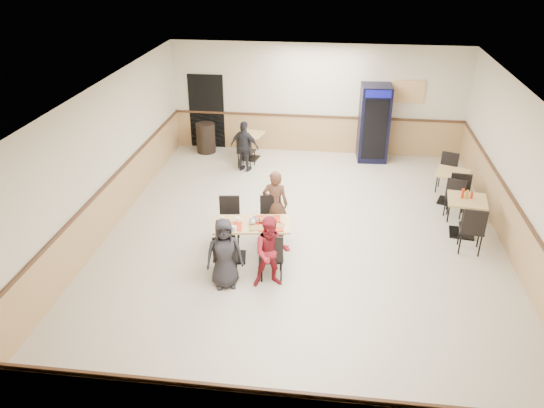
# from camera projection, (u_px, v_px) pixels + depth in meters

# --- Properties ---
(ground) EXTENTS (10.00, 10.00, 0.00)m
(ground) POSITION_uv_depth(u_px,v_px,m) (302.00, 241.00, 10.69)
(ground) COLOR beige
(ground) RESTS_ON ground
(room_shell) EXTENTS (10.00, 10.00, 10.00)m
(room_shell) POSITION_uv_depth(u_px,v_px,m) (386.00, 169.00, 12.48)
(room_shell) COLOR silver
(room_shell) RESTS_ON ground
(main_table) EXTENTS (1.50, 0.90, 0.76)m
(main_table) POSITION_uv_depth(u_px,v_px,m) (252.00, 235.00, 9.89)
(main_table) COLOR black
(main_table) RESTS_ON ground
(main_chairs) EXTENTS (1.47, 1.81, 0.96)m
(main_chairs) POSITION_uv_depth(u_px,v_px,m) (249.00, 236.00, 9.90)
(main_chairs) COLOR black
(main_chairs) RESTS_ON ground
(diner_woman_left) EXTENTS (0.73, 0.58, 1.30)m
(diner_woman_left) POSITION_uv_depth(u_px,v_px,m) (224.00, 253.00, 9.05)
(diner_woman_left) COLOR black
(diner_woman_left) RESTS_ON ground
(diner_woman_right) EXTENTS (0.74, 0.63, 1.33)m
(diner_woman_right) POSITION_uv_depth(u_px,v_px,m) (271.00, 252.00, 9.06)
(diner_woman_right) COLOR maroon
(diner_woman_right) RESTS_ON ground
(diner_man_opposite) EXTENTS (0.53, 0.36, 1.43)m
(diner_man_opposite) POSITION_uv_depth(u_px,v_px,m) (275.00, 204.00, 10.56)
(diner_man_opposite) COLOR brown
(diner_man_opposite) RESTS_ON ground
(lone_diner) EXTENTS (0.84, 0.53, 1.33)m
(lone_diner) POSITION_uv_depth(u_px,v_px,m) (245.00, 146.00, 13.56)
(lone_diner) COLOR black
(lone_diner) RESTS_ON ground
(tabletop_clutter) EXTENTS (1.25, 0.73, 0.12)m
(tabletop_clutter) POSITION_uv_depth(u_px,v_px,m) (252.00, 224.00, 9.71)
(tabletop_clutter) COLOR red
(tabletop_clutter) RESTS_ON main_table
(side_table_near) EXTENTS (0.84, 0.84, 0.80)m
(side_table_near) POSITION_uv_depth(u_px,v_px,m) (465.00, 211.00, 10.69)
(side_table_near) COLOR black
(side_table_near) RESTS_ON ground
(side_table_near_chair_south) EXTENTS (0.53, 0.53, 1.01)m
(side_table_near_chair_south) POSITION_uv_depth(u_px,v_px,m) (472.00, 228.00, 10.13)
(side_table_near_chair_south) COLOR black
(side_table_near_chair_south) RESTS_ON ground
(side_table_near_chair_north) EXTENTS (0.53, 0.53, 1.01)m
(side_table_near_chair_north) POSITION_uv_depth(u_px,v_px,m) (459.00, 198.00, 11.26)
(side_table_near_chair_north) COLOR black
(side_table_near_chair_north) RESTS_ON ground
(side_table_far) EXTENTS (0.89, 0.89, 0.75)m
(side_table_far) POSITION_uv_depth(u_px,v_px,m) (451.00, 182.00, 12.00)
(side_table_far) COLOR black
(side_table_far) RESTS_ON ground
(side_table_far_chair_south) EXTENTS (0.56, 0.56, 0.95)m
(side_table_far_chair_south) POSITION_uv_depth(u_px,v_px,m) (456.00, 195.00, 11.48)
(side_table_far_chair_south) COLOR black
(side_table_far_chair_south) RESTS_ON ground
(side_table_far_chair_north) EXTENTS (0.56, 0.56, 0.95)m
(side_table_far_chair_north) POSITION_uv_depth(u_px,v_px,m) (447.00, 173.00, 12.54)
(side_table_far_chair_north) COLOR black
(side_table_far_chair_north) RESTS_ON ground
(condiment_caddy) EXTENTS (0.23, 0.06, 0.20)m
(condiment_caddy) POSITION_uv_depth(u_px,v_px,m) (466.00, 194.00, 10.57)
(condiment_caddy) COLOR red
(condiment_caddy) RESTS_ON side_table_near
(back_table) EXTENTS (0.80, 0.80, 0.72)m
(back_table) POSITION_uv_depth(u_px,v_px,m) (250.00, 142.00, 14.37)
(back_table) COLOR black
(back_table) RESTS_ON ground
(back_table_chair_lone) EXTENTS (0.50, 0.50, 0.92)m
(back_table_chair_lone) POSITION_uv_depth(u_px,v_px,m) (246.00, 151.00, 13.87)
(back_table_chair_lone) COLOR black
(back_table_chair_lone) RESTS_ON ground
(pepsi_cooler) EXTENTS (0.82, 0.83, 2.05)m
(pepsi_cooler) POSITION_uv_depth(u_px,v_px,m) (374.00, 123.00, 14.11)
(pepsi_cooler) COLOR black
(pepsi_cooler) RESTS_ON ground
(trash_bin) EXTENTS (0.53, 0.53, 0.83)m
(trash_bin) POSITION_uv_depth(u_px,v_px,m) (206.00, 138.00, 14.86)
(trash_bin) COLOR black
(trash_bin) RESTS_ON ground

